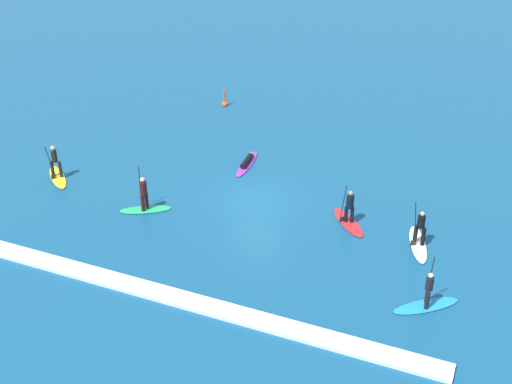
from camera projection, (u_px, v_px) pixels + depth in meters
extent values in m
plane|color=navy|center=(256.00, 200.00, 33.86)|extent=(120.00, 120.00, 0.00)
ellipsoid|color=purple|center=(247.00, 164.00, 37.21)|extent=(0.84, 3.23, 0.09)
cylinder|color=black|center=(247.00, 161.00, 37.06)|extent=(0.42, 1.44, 0.31)
sphere|color=#A37556|center=(251.00, 154.00, 37.74)|extent=(0.28, 0.28, 0.26)
ellipsoid|color=#23B266|center=(145.00, 209.00, 33.04)|extent=(2.57, 1.92, 0.08)
cylinder|color=#381414|center=(146.00, 200.00, 32.94)|extent=(0.26, 0.26, 0.87)
cylinder|color=#381414|center=(143.00, 203.00, 32.66)|extent=(0.26, 0.26, 0.87)
cylinder|color=#381414|center=(143.00, 188.00, 32.41)|extent=(0.48, 0.48, 0.66)
sphere|color=beige|center=(142.00, 180.00, 32.19)|extent=(0.32, 0.32, 0.24)
cylinder|color=black|center=(140.00, 187.00, 32.69)|extent=(0.17, 0.25, 2.16)
cube|color=black|center=(142.00, 205.00, 33.21)|extent=(0.15, 0.20, 0.32)
ellipsoid|color=red|center=(348.00, 222.00, 32.01)|extent=(2.39, 2.55, 0.10)
cylinder|color=black|center=(352.00, 215.00, 31.76)|extent=(0.25, 0.25, 0.80)
cylinder|color=black|center=(346.00, 214.00, 31.81)|extent=(0.25, 0.25, 0.80)
cylinder|color=black|center=(350.00, 201.00, 31.42)|extent=(0.51, 0.51, 0.65)
sphere|color=#A37556|center=(351.00, 193.00, 31.19)|extent=(0.34, 0.34, 0.24)
cylinder|color=black|center=(343.00, 204.00, 31.54)|extent=(0.23, 0.21, 1.92)
cube|color=black|center=(342.00, 220.00, 32.00)|extent=(0.19, 0.18, 0.32)
ellipsoid|color=#1E8CD1|center=(426.00, 306.00, 26.72)|extent=(2.69, 2.39, 0.08)
cylinder|color=black|center=(427.00, 300.00, 26.33)|extent=(0.25, 0.25, 0.80)
cylinder|color=black|center=(427.00, 294.00, 26.66)|extent=(0.25, 0.25, 0.80)
cylinder|color=black|center=(430.00, 283.00, 26.15)|extent=(0.43, 0.43, 0.55)
sphere|color=beige|center=(431.00, 276.00, 25.96)|extent=(0.30, 0.30, 0.21)
cylinder|color=black|center=(430.00, 278.00, 26.38)|extent=(0.19, 0.21, 2.22)
cube|color=black|center=(426.00, 299.00, 26.92)|extent=(0.17, 0.19, 0.32)
ellipsoid|color=white|center=(418.00, 244.00, 30.43)|extent=(1.59, 3.07, 0.10)
cylinder|color=black|center=(415.00, 234.00, 30.27)|extent=(0.24, 0.24, 0.88)
cylinder|color=black|center=(423.00, 237.00, 30.08)|extent=(0.24, 0.24, 0.88)
cylinder|color=black|center=(421.00, 221.00, 29.81)|extent=(0.44, 0.44, 0.59)
sphere|color=tan|center=(422.00, 214.00, 29.60)|extent=(0.27, 0.27, 0.21)
cylinder|color=black|center=(415.00, 224.00, 29.72)|extent=(0.28, 0.13, 2.25)
cube|color=black|center=(413.00, 244.00, 30.26)|extent=(0.21, 0.12, 0.32)
ellipsoid|color=yellow|center=(58.00, 177.00, 35.87)|extent=(2.53, 2.39, 0.10)
cylinder|color=black|center=(52.00, 169.00, 35.64)|extent=(0.25, 0.25, 0.89)
cylinder|color=black|center=(60.00, 169.00, 35.60)|extent=(0.25, 0.25, 0.89)
cylinder|color=black|center=(54.00, 156.00, 35.23)|extent=(0.42, 0.42, 0.67)
sphere|color=tan|center=(53.00, 148.00, 35.00)|extent=(0.37, 0.37, 0.26)
cylinder|color=black|center=(51.00, 163.00, 35.15)|extent=(0.27, 0.29, 1.90)
cube|color=black|center=(53.00, 177.00, 35.61)|extent=(0.18, 0.19, 0.32)
sphere|color=#E55119|center=(225.00, 104.00, 44.39)|extent=(0.40, 0.40, 0.40)
cylinder|color=#E55119|center=(225.00, 98.00, 44.17)|extent=(0.12, 0.12, 1.10)
cube|color=white|center=(177.00, 298.00, 27.07)|extent=(22.04, 0.90, 0.18)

